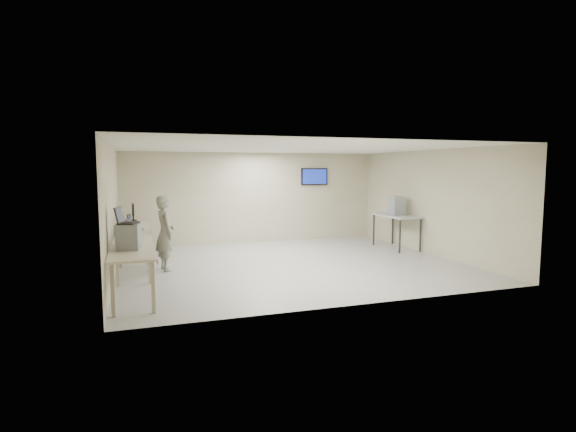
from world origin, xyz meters
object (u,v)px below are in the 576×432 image
object	(u,v)px
workbench	(134,237)
soldier	(165,233)
side_table	(396,217)
equipment_box	(129,237)

from	to	relation	value
workbench	soldier	distance (m)	0.72
soldier	side_table	distance (m)	6.57
workbench	side_table	bearing A→B (deg)	8.35
side_table	workbench	bearing A→B (deg)	-171.65
equipment_box	soldier	size ratio (longest dim) A/B	0.26
workbench	side_table	xyz separation A→B (m)	(7.19, 1.05, 0.08)
workbench	soldier	bearing A→B (deg)	21.12
workbench	side_table	distance (m)	7.26
equipment_box	side_table	bearing A→B (deg)	33.25
workbench	equipment_box	distance (m)	1.94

